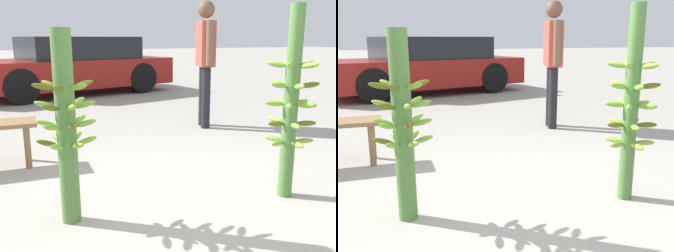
% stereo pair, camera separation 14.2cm
% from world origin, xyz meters
% --- Properties ---
extents(ground_plane, '(80.00, 80.00, 0.00)m').
position_xyz_m(ground_plane, '(0.00, 0.00, 0.00)').
color(ground_plane, '#9E998E').
extents(banana_stalk_left, '(0.40, 0.40, 1.29)m').
position_xyz_m(banana_stalk_left, '(-0.85, 0.31, 0.67)').
color(banana_stalk_left, '#4C7A38').
rests_on(banana_stalk_left, ground_plane).
extents(banana_stalk_center, '(0.40, 0.40, 1.47)m').
position_xyz_m(banana_stalk_center, '(0.78, 0.07, 0.74)').
color(banana_stalk_center, '#4C7A38').
rests_on(banana_stalk_center, ground_plane).
extents(vendor_person, '(0.31, 0.64, 1.72)m').
position_xyz_m(vendor_person, '(1.34, 2.45, 1.03)').
color(vendor_person, black).
rests_on(vendor_person, ground_plane).
extents(parked_car, '(4.62, 2.69, 1.26)m').
position_xyz_m(parked_car, '(0.21, 6.48, 0.62)').
color(parked_car, maroon).
rests_on(parked_car, ground_plane).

